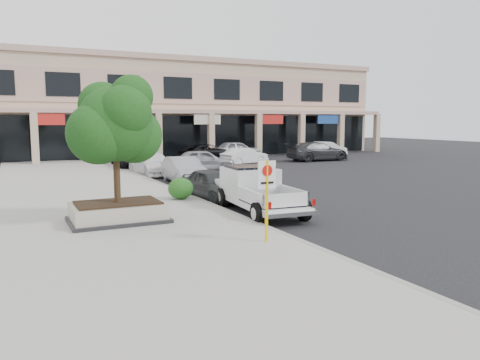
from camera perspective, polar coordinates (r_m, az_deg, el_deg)
name	(u,v)px	position (r m, az deg, el deg)	size (l,w,h in m)	color
ground	(304,225)	(16.17, 7.80, -5.47)	(120.00, 120.00, 0.00)	black
sidewalk	(106,207)	(19.64, -16.02, -3.18)	(8.00, 52.00, 0.15)	gray
curb	(198,200)	(20.69, -5.20, -2.40)	(0.20, 52.00, 0.15)	gray
strip_mall	(185,108)	(49.91, -6.68, 8.67)	(40.55, 12.43, 9.50)	#C8AC8D
planter	(118,212)	(16.35, -14.64, -3.79)	(3.20, 2.20, 0.68)	black
planter_tree	(118,124)	(16.24, -14.62, 6.57)	(2.90, 2.55, 4.00)	black
no_parking_sign	(267,190)	(13.06, 3.28, -1.19)	(0.55, 0.09, 2.30)	yellow
hedge	(181,188)	(20.38, -7.25, -1.03)	(1.10, 0.99, 0.94)	#153F12
pickup_truck	(260,191)	(17.93, 2.42, -1.29)	(2.06, 5.56, 1.75)	silver
curb_car_a	(213,184)	(21.07, -3.25, -0.50)	(1.64, 4.07, 1.39)	#2C2E31
curb_car_b	(184,170)	(26.65, -6.87, 1.22)	(1.57, 4.51, 1.48)	#95979C
curb_car_c	(152,164)	(31.07, -10.66, 1.98)	(2.03, 4.98, 1.45)	white
curb_car_d	(134,157)	(35.84, -12.85, 2.73)	(2.61, 5.65, 1.57)	black
lot_car_a	(203,160)	(32.64, -4.53, 2.41)	(1.81, 4.50, 1.53)	#9B9CA2
lot_car_b	(245,156)	(37.31, 0.56, 2.91)	(1.42, 4.07, 1.34)	silver
lot_car_c	(318,151)	(41.54, 9.45, 3.47)	(2.30, 5.65, 1.64)	#2B2D30
lot_car_d	(208,152)	(41.16, -3.86, 3.39)	(2.40, 5.21, 1.45)	black
lot_car_e	(237,149)	(43.80, -0.39, 3.74)	(1.89, 4.70, 1.60)	#B0B3B8
lot_car_f	(325,150)	(44.63, 10.37, 3.64)	(1.62, 4.64, 1.53)	silver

